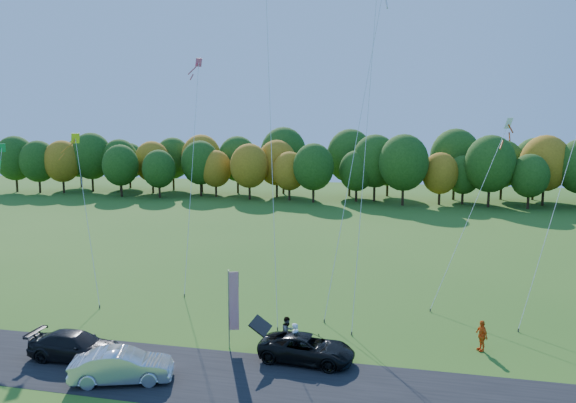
% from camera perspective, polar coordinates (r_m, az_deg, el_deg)
% --- Properties ---
extents(ground, '(160.00, 160.00, 0.00)m').
position_cam_1_polar(ground, '(31.02, -2.55, -14.51)').
color(ground, '#2C5B18').
extents(asphalt_strip, '(90.00, 6.00, 0.01)m').
position_cam_1_polar(asphalt_strip, '(27.53, -4.87, -17.62)').
color(asphalt_strip, black).
rests_on(asphalt_strip, ground).
extents(tree_line, '(116.00, 12.00, 10.00)m').
position_cam_1_polar(tree_line, '(83.77, 7.49, -0.02)').
color(tree_line, '#1E4711').
rests_on(tree_line, ground).
extents(black_suv, '(4.99, 2.65, 1.34)m').
position_cam_1_polar(black_suv, '(29.08, 1.93, -14.69)').
color(black_suv, black).
rests_on(black_suv, ground).
extents(silver_sedan, '(4.88, 2.99, 1.52)m').
position_cam_1_polar(silver_sedan, '(28.06, -16.51, -15.73)').
color(silver_sedan, silver).
rests_on(silver_sedan, ground).
extents(dark_truck_a, '(4.86, 2.09, 1.39)m').
position_cam_1_polar(dark_truck_a, '(31.18, -20.75, -13.56)').
color(dark_truck_a, black).
rests_on(dark_truck_a, ground).
extents(person_tailgate_a, '(0.62, 0.74, 1.75)m').
position_cam_1_polar(person_tailgate_a, '(29.53, 0.81, -13.88)').
color(person_tailgate_a, white).
rests_on(person_tailgate_a, ground).
extents(person_tailgate_b, '(0.90, 0.99, 1.64)m').
position_cam_1_polar(person_tailgate_b, '(30.71, -0.05, -13.09)').
color(person_tailgate_b, gray).
rests_on(person_tailgate_b, ground).
extents(person_east, '(0.80, 1.05, 1.65)m').
position_cam_1_polar(person_east, '(31.86, 19.07, -12.74)').
color(person_east, orange).
rests_on(person_east, ground).
extents(feather_flag, '(0.54, 0.22, 4.23)m').
position_cam_1_polar(feather_flag, '(30.19, -5.64, -9.94)').
color(feather_flag, '#999999').
rests_on(feather_flag, ground).
extents(kite_delta_blue, '(5.56, 12.04, 31.76)m').
position_cam_1_polar(kite_delta_blue, '(36.77, -2.00, 13.55)').
color(kite_delta_blue, '#4C3F33').
rests_on(kite_delta_blue, ground).
extents(kite_parafoil_orange, '(5.35, 13.53, 31.06)m').
position_cam_1_polar(kite_parafoil_orange, '(38.62, 8.25, 13.20)').
color(kite_parafoil_orange, '#4C3F33').
rests_on(kite_parafoil_orange, ground).
extents(kite_delta_red, '(2.91, 8.72, 23.64)m').
position_cam_1_polar(kite_delta_red, '(34.68, 8.20, 10.03)').
color(kite_delta_red, '#4C3F33').
rests_on(kite_delta_red, ground).
extents(kite_parafoil_rainbow, '(6.88, 8.95, 16.43)m').
position_cam_1_polar(kite_parafoil_rainbow, '(38.30, 26.06, 1.55)').
color(kite_parafoil_rainbow, '#4C3F33').
rests_on(kite_parafoil_rainbow, ground).
extents(kite_diamond_yellow, '(4.78, 5.23, 11.44)m').
position_cam_1_polar(kite_diamond_yellow, '(40.42, -19.77, -1.52)').
color(kite_diamond_yellow, '#4C3F33').
rests_on(kite_diamond_yellow, ground).
extents(kite_diamond_white, '(5.61, 6.59, 12.56)m').
position_cam_1_polar(kite_diamond_white, '(38.85, 18.12, -1.02)').
color(kite_diamond_white, '#4C3F33').
rests_on(kite_diamond_white, ground).
extents(kite_diamond_pink, '(2.52, 9.00, 17.21)m').
position_cam_1_polar(kite_diamond_pink, '(42.20, -9.72, 3.26)').
color(kite_diamond_pink, '#4C3F33').
rests_on(kite_diamond_pink, ground).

